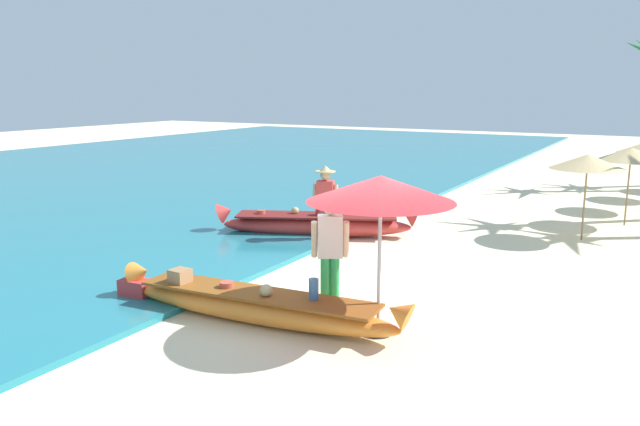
% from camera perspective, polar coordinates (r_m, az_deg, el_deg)
% --- Properties ---
extents(ground_plane, '(80.00, 80.00, 0.00)m').
position_cam_1_polar(ground_plane, '(9.73, 1.85, -8.82)').
color(ground_plane, beige).
extents(sea, '(24.00, 56.00, 0.10)m').
position_cam_1_polar(sea, '(24.58, -18.97, 3.00)').
color(sea, teal).
rests_on(sea, ground).
extents(boat_orange_foreground, '(4.67, 0.98, 0.74)m').
position_cam_1_polar(boat_orange_foreground, '(9.26, -5.74, -8.27)').
color(boat_orange_foreground, orange).
rests_on(boat_orange_foreground, ground).
extents(boat_red_midground, '(4.40, 2.47, 0.80)m').
position_cam_1_polar(boat_red_midground, '(14.37, -0.33, -1.01)').
color(boat_red_midground, red).
rests_on(boat_red_midground, ground).
extents(person_vendor_hatted, '(0.58, 0.44, 1.70)m').
position_cam_1_polar(person_vendor_hatted, '(13.61, 0.48, 1.32)').
color(person_vendor_hatted, '#B2383D').
rests_on(person_vendor_hatted, ground).
extents(person_tourist_customer, '(0.58, 0.45, 1.76)m').
position_cam_1_polar(person_tourist_customer, '(9.20, 0.92, -3.46)').
color(person_tourist_customer, green).
rests_on(person_tourist_customer, ground).
extents(patio_umbrella_large, '(1.99, 1.99, 2.21)m').
position_cam_1_polar(patio_umbrella_large, '(8.36, 5.49, 2.09)').
color(patio_umbrella_large, '#B7B7BC').
rests_on(patio_umbrella_large, ground).
extents(parasol_row_0, '(1.60, 1.60, 1.91)m').
position_cam_1_polar(parasol_row_0, '(14.94, 22.97, 4.27)').
color(parasol_row_0, '#8E6B47').
rests_on(parasol_row_0, ground).
extents(parasol_row_1, '(1.60, 1.60, 1.91)m').
position_cam_1_polar(parasol_row_1, '(17.00, 26.23, 4.76)').
color(parasol_row_1, '#8E6B47').
rests_on(parasol_row_1, ground).
extents(cooler_box, '(0.52, 0.35, 0.36)m').
position_cam_1_polar(cooler_box, '(10.51, -16.23, -6.71)').
color(cooler_box, '#C63838').
rests_on(cooler_box, ground).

